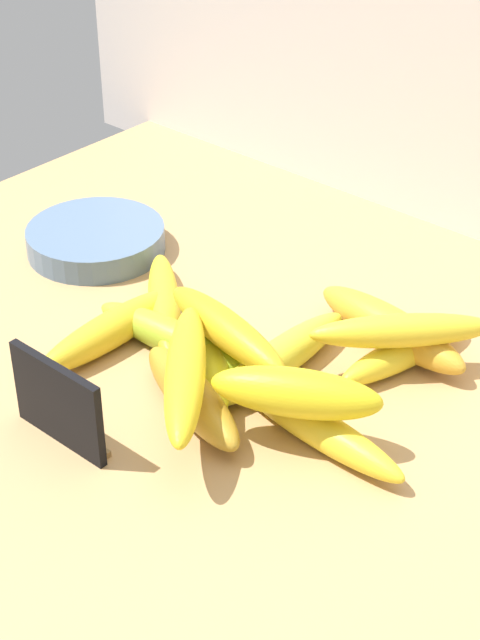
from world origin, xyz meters
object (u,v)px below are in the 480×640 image
Objects in this scene: banana_8 at (112,329)px; banana_12 at (296,393)px; banana_0 at (164,302)px; banana_7 at (391,328)px; chalkboard_sign at (59,406)px; banana_4 at (192,396)px; banana_6 at (211,356)px; banana_3 at (278,356)px; banana_1 at (315,426)px; banana_10 at (226,330)px; banana_5 at (404,352)px; banana_2 at (172,337)px; banana_11 at (402,331)px; fruit_bowl at (96,239)px; banana_9 at (185,372)px.

banana_12 is (23.51, 0.13, 3.72)cm from banana_8.
banana_12 reaches higher than banana_0.
banana_7 is at bearing 40.66° from banana_8.
chalkboard_sign reaches higher than banana_4.
banana_8 is (-10.54, -3.36, 0.21)cm from banana_6.
banana_1 is at bearing -33.21° from banana_3.
banana_10 is at bearing 75.68° from chalkboard_sign.
banana_3 is at bearing 137.19° from banana_12.
banana_2 is at bearing -144.78° from banana_5.
banana_8 is at bearing -148.26° from banana_11.
banana_5 is at bearing 6.11° from fruit_bowl.
banana_2 is 12.28cm from banana_9.
banana_8 reaches higher than banana_5.
banana_12 is (39.19, -11.94, 4.07)cm from fruit_bowl.
banana_6 is (-14.16, 1.86, -0.04)cm from banana_1.
banana_6 is (-13.80, -13.01, 0.04)cm from banana_5.
banana_10 is at bearing 168.88° from banana_1.
banana_1 is 1.12× the size of banana_11.
banana_6 is at bearing 166.05° from banana_12.
banana_11 is at bearing 4.41° from fruit_bowl.
banana_9 is (3.97, -7.61, 4.21)cm from banana_6.
banana_12 is at bearing -17.16° from banana_0.
banana_5 is (16.72, 29.56, -2.24)cm from chalkboard_sign.
banana_4 is at bearing -11.63° from banana_8.
banana_6 is 0.91× the size of banana_9.
banana_0 is 1.04× the size of banana_6.
banana_3 is at bearing -138.90° from banana_11.
banana_8 is at bearing -154.62° from banana_3.
chalkboard_sign is 17.78cm from banana_10.
banana_10 reaches higher than banana_11.
fruit_bowl is at bearing 153.17° from banana_4.
banana_0 is 18.89cm from banana_9.
banana_5 is (24.15, 9.03, -0.05)cm from banana_0.
banana_1 is at bearing -78.74° from banana_7.
chalkboard_sign is 0.73× the size of banana_12.
banana_0 is 1.09× the size of banana_11.
banana_3 is at bearing 79.97° from banana_4.
banana_4 is at bearing -75.09° from banana_10.
banana_12 is at bearing -18.53° from banana_10.
banana_0 is 1.04× the size of banana_8.
banana_1 is 1.07× the size of banana_6.
banana_5 is (-0.36, 14.87, -0.08)cm from banana_1.
banana_8 reaches higher than banana_6.
banana_1 is 1.22× the size of banana_5.
chalkboard_sign is at bearing -139.29° from banana_1.
banana_9 reaches higher than banana_7.
fruit_bowl is 0.90× the size of banana_11.
banana_11 is 15.10cm from banana_12.
banana_7 is 23.90cm from banana_9.
banana_9 is 21.89cm from banana_11.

